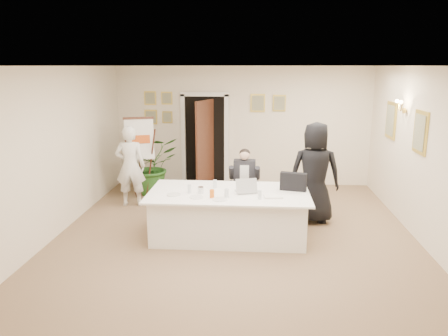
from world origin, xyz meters
TOP-DOWN VIEW (x-y plane):
  - floor at (0.00, 0.00)m, footprint 7.00×7.00m
  - ceiling at (0.00, 0.00)m, footprint 6.00×7.00m
  - wall_back at (0.00, 3.50)m, footprint 6.00×0.10m
  - wall_front at (0.00, -3.50)m, footprint 6.00×0.10m
  - wall_left at (-3.00, 0.00)m, footprint 0.10×7.00m
  - wall_right at (3.00, 0.00)m, footprint 0.10×7.00m
  - doorway at (-0.88, 3.32)m, footprint 1.14×0.86m
  - pictures_back_wall at (-0.80, 3.47)m, footprint 3.40×0.06m
  - pictures_right_wall at (2.97, 1.20)m, footprint 0.06×2.20m
  - wall_sconce at (2.90, 1.20)m, footprint 0.20×0.30m
  - conference_table at (-0.11, 0.06)m, footprint 2.64×1.41m
  - seated_man at (0.12, 1.15)m, footprint 0.69×0.72m
  - flip_chart at (-2.14, 2.13)m, footprint 0.62×0.46m
  - standing_man at (-2.20, 1.60)m, footprint 0.63×0.44m
  - standing_woman at (1.39, 0.91)m, footprint 0.94×0.66m
  - potted_palm at (-2.00, 2.50)m, footprint 1.51×1.49m
  - laptop at (0.19, 0.09)m, footprint 0.44×0.45m
  - laptop_bag at (0.96, 0.24)m, footprint 0.45×0.22m
  - paper_stack at (0.61, -0.18)m, footprint 0.31×0.24m
  - plate_left at (-0.98, -0.18)m, footprint 0.27×0.27m
  - plate_mid at (-0.59, -0.29)m, footprint 0.26×0.26m
  - plate_near at (-0.22, -0.38)m, footprint 0.29×0.29m
  - glass_a at (-0.74, -0.05)m, footprint 0.07×0.07m
  - glass_b at (-0.12, -0.24)m, footprint 0.08×0.08m
  - glass_c at (0.40, -0.29)m, footprint 0.07×0.07m
  - glass_d at (-0.36, 0.29)m, footprint 0.07×0.07m
  - oj_glass at (-0.35, -0.27)m, footprint 0.08×0.08m
  - steel_jug at (-0.56, -0.05)m, footprint 0.11×0.11m

SIDE VIEW (x-z plane):
  - floor at x=0.00m, z-range 0.00..0.00m
  - conference_table at x=-0.11m, z-range 0.01..0.78m
  - potted_palm at x=-2.00m, z-range 0.00..1.26m
  - seated_man at x=0.12m, z-range 0.00..1.31m
  - plate_left at x=-0.98m, z-range 0.78..0.79m
  - plate_mid at x=-0.59m, z-range 0.78..0.79m
  - plate_near at x=-0.22m, z-range 0.78..0.79m
  - paper_stack at x=0.61m, z-range 0.78..0.80m
  - flip_chart at x=-2.14m, z-range -0.06..1.66m
  - standing_man at x=-2.20m, z-range 0.00..1.65m
  - steel_jug at x=-0.56m, z-range 0.78..0.89m
  - oj_glass at x=-0.35m, z-range 0.78..0.91m
  - glass_a at x=-0.74m, z-range 0.77..0.92m
  - glass_b at x=-0.12m, z-range 0.77..0.92m
  - glass_c at x=0.40m, z-range 0.77..0.92m
  - glass_d at x=-0.36m, z-range 0.77..0.92m
  - laptop at x=0.19m, z-range 0.78..1.05m
  - standing_woman at x=1.39m, z-range 0.00..1.84m
  - laptop_bag at x=0.96m, z-range 0.78..1.08m
  - doorway at x=-0.88m, z-range -0.06..2.14m
  - wall_back at x=0.00m, z-range 0.00..2.80m
  - wall_front at x=0.00m, z-range 0.00..2.80m
  - wall_left at x=-3.00m, z-range 0.00..2.80m
  - wall_right at x=3.00m, z-range 0.00..2.80m
  - pictures_right_wall at x=2.97m, z-range 1.35..2.15m
  - pictures_back_wall at x=-0.80m, z-range 1.45..2.25m
  - wall_sconce at x=2.90m, z-range 1.98..2.22m
  - ceiling at x=0.00m, z-range 2.79..2.81m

